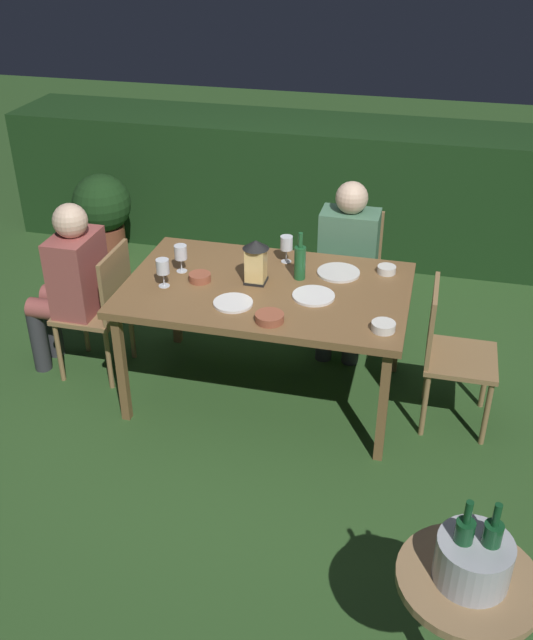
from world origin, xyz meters
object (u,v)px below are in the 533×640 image
dining_table (266,294)px  bowl_bread (200,277)px  bowl_salad (387,269)px  ice_bucket (474,557)px  chair_head_near (102,305)px  plate_b (313,296)px  plate_a (338,273)px  lantern_centerpiece (256,259)px  plate_c (233,303)px  person_in_rust (70,281)px  person_in_green (347,260)px  wine_glass_a (181,254)px  chair_head_far (449,350)px  bowl_olives (383,326)px  wine_glass_c (287,244)px  wine_glass_b (163,268)px  potted_plant_by_hedge (103,212)px  bowl_dip (270,317)px  chair_side_right_b (350,268)px  green_bottle_on_table (300,262)px  side_table (460,620)px

dining_table → bowl_bread: 0.40m
bowl_salad → ice_bucket: size_ratio=0.32×
chair_head_near → plate_b: size_ratio=3.62×
ice_bucket → plate_a: bearing=111.0°
lantern_centerpiece → plate_c: 0.33m
person_in_rust → bowl_bread: bearing=-1.9°
person_in_green → plate_b: size_ratio=4.78×
person_in_green → wine_glass_a: (-0.91, -0.65, 0.24)m
chair_head_near → bowl_bread: (0.67, -0.03, 0.30)m
chair_head_far → bowl_olives: chair_head_far is taller
wine_glass_c → dining_table: bearing=-96.8°
bowl_olives → ice_bucket: ice_bucket is taller
person_in_green → wine_glass_b: 1.29m
plate_c → potted_plant_by_hedge: 2.49m
wine_glass_b → plate_c: size_ratio=0.77×
plate_c → plate_a: bearing=45.1°
person_in_green → chair_head_far: (0.70, -0.71, -0.15)m
bowl_bread → bowl_dip: bearing=-35.0°
person_in_green → plate_a: size_ratio=4.50×
dining_table → wine_glass_b: wine_glass_b is taller
chair_head_far → bowl_olives: bearing=-137.6°
lantern_centerpiece → ice_bucket: size_ratio=0.77×
person_in_rust → chair_side_right_b: bearing=29.1°
chair_head_near → person_in_green: size_ratio=0.76×
chair_head_far → wine_glass_a: bearing=177.7°
person_in_rust → plate_a: size_ratio=4.50×
dining_table → person_in_rust: bearing=180.0°
wine_glass_b → wine_glass_c: size_ratio=1.00×
chair_head_far → plate_a: chair_head_far is taller
wine_glass_b → bowl_dip: (0.69, -0.24, -0.09)m
wine_glass_b → bowl_olives: 1.30m
wine_glass_c → ice_bucket: ice_bucket is taller
bowl_olives → bowl_salad: (-0.05, 0.67, -0.00)m
dining_table → bowl_bread: (-0.39, -0.03, 0.08)m
person_in_rust → green_bottle_on_table: bearing=5.7°
green_bottle_on_table → bowl_dip: bearing=-95.9°
dining_table → person_in_rust: person_in_rust is taller
green_bottle_on_table → potted_plant_by_hedge: bearing=144.1°
wine_glass_b → wine_glass_c: same height
chair_head_far → ice_bucket: 1.80m
dining_table → bowl_dip: size_ratio=10.59×
chair_head_near → lantern_centerpiece: (1.00, 0.04, 0.42)m
dining_table → plate_b: plate_b is taller
bowl_salad → wine_glass_a: bearing=-167.1°
potted_plant_by_hedge → ice_bucket: bearing=-48.4°
wine_glass_c → person_in_green: bearing=48.4°
green_bottle_on_table → side_table: (0.99, -1.91, -0.42)m
chair_side_right_b → side_table: bearing=-73.6°
person_in_green → plate_b: (-0.08, -0.78, 0.13)m
wine_glass_a → bowl_olives: 1.31m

